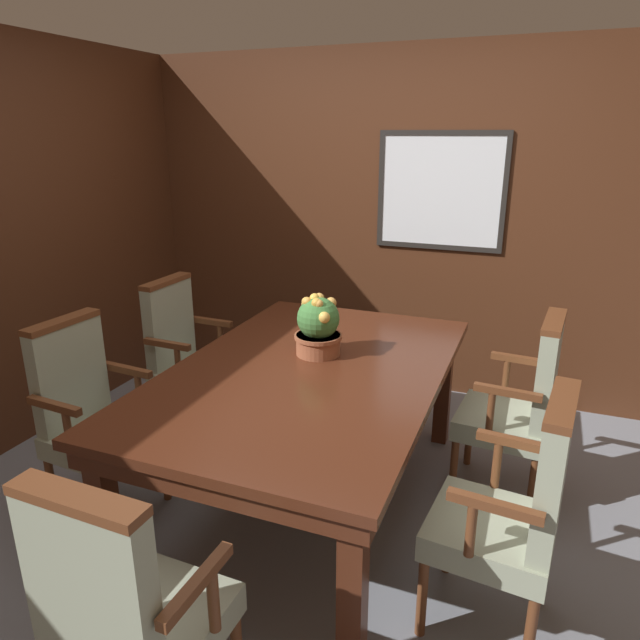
{
  "coord_description": "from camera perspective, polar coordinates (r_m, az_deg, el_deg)",
  "views": [
    {
      "loc": [
        1.14,
        -2.25,
        1.88
      ],
      "look_at": [
        0.14,
        0.29,
        0.98
      ],
      "focal_mm": 32.0,
      "sensor_mm": 36.0,
      "label": 1
    }
  ],
  "objects": [
    {
      "name": "chair_left_far",
      "position": [
        3.71,
        -13.25,
        -3.28
      ],
      "size": [
        0.47,
        0.5,
        1.02
      ],
      "rotation": [
        0.0,
        0.0,
        1.54
      ],
      "color": "brown",
      "rests_on": "ground_plane"
    },
    {
      "name": "chair_right_far",
      "position": [
        3.16,
        19.39,
        -7.8
      ],
      "size": [
        0.49,
        0.52,
        1.02
      ],
      "rotation": [
        0.0,
        0.0,
        -1.65
      ],
      "color": "brown",
      "rests_on": "ground_plane"
    },
    {
      "name": "ground_plane",
      "position": [
        3.15,
        -4.6,
        -18.42
      ],
      "size": [
        14.0,
        14.0,
        0.0
      ],
      "primitive_type": "plane",
      "color": "gray"
    },
    {
      "name": "potted_plant",
      "position": [
        2.93,
        -0.18,
        -0.65
      ],
      "size": [
        0.25,
        0.25,
        0.32
      ],
      "color": "#9E5638",
      "rests_on": "dining_table"
    },
    {
      "name": "chair_left_near",
      "position": [
        3.11,
        -21.98,
        -8.53
      ],
      "size": [
        0.49,
        0.52,
        1.02
      ],
      "rotation": [
        0.0,
        0.0,
        1.5
      ],
      "color": "brown",
      "rests_on": "ground_plane"
    },
    {
      "name": "chair_right_near",
      "position": [
        2.35,
        18.88,
        -17.45
      ],
      "size": [
        0.5,
        0.52,
        1.02
      ],
      "rotation": [
        0.0,
        0.0,
        -1.67
      ],
      "color": "brown",
      "rests_on": "ground_plane"
    },
    {
      "name": "dining_table",
      "position": [
        2.85,
        -1.11,
        -6.41
      ],
      "size": [
        1.27,
        2.0,
        0.78
      ],
      "color": "#4C2314",
      "rests_on": "ground_plane"
    },
    {
      "name": "wall_back",
      "position": [
        4.29,
        5.89,
        9.46
      ],
      "size": [
        7.2,
        0.08,
        2.45
      ],
      "color": "#4C2816",
      "rests_on": "ground_plane"
    },
    {
      "name": "chair_head_near",
      "position": [
        1.95,
        -18.82,
        -25.9
      ],
      "size": [
        0.5,
        0.47,
        1.02
      ],
      "rotation": [
        0.0,
        0.0,
        3.11
      ],
      "color": "brown",
      "rests_on": "ground_plane"
    }
  ]
}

